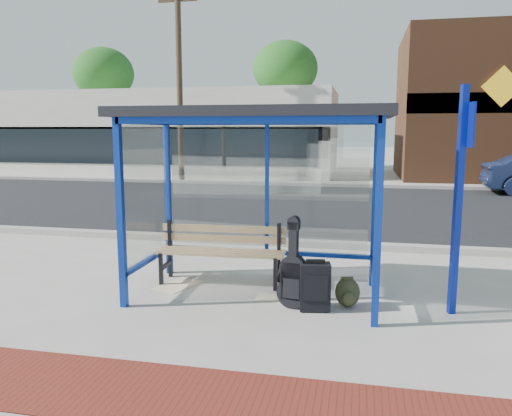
% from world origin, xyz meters
% --- Properties ---
extents(ground, '(120.00, 120.00, 0.00)m').
position_xyz_m(ground, '(0.00, 0.00, 0.00)').
color(ground, '#B2ADA0').
rests_on(ground, ground).
extents(brick_paver_strip, '(60.00, 1.00, 0.01)m').
position_xyz_m(brick_paver_strip, '(0.00, -2.60, 0.01)').
color(brick_paver_strip, maroon).
rests_on(brick_paver_strip, ground).
extents(curb_near, '(60.00, 0.25, 0.12)m').
position_xyz_m(curb_near, '(0.00, 2.90, 0.06)').
color(curb_near, gray).
rests_on(curb_near, ground).
extents(street_asphalt, '(60.00, 10.00, 0.00)m').
position_xyz_m(street_asphalt, '(0.00, 8.00, 0.00)').
color(street_asphalt, black).
rests_on(street_asphalt, ground).
extents(curb_far, '(60.00, 0.25, 0.12)m').
position_xyz_m(curb_far, '(0.00, 13.10, 0.06)').
color(curb_far, gray).
rests_on(curb_far, ground).
extents(far_sidewalk, '(60.00, 4.00, 0.01)m').
position_xyz_m(far_sidewalk, '(0.00, 15.00, 0.00)').
color(far_sidewalk, '#B2ADA0').
rests_on(far_sidewalk, ground).
extents(bus_shelter, '(3.30, 1.80, 2.42)m').
position_xyz_m(bus_shelter, '(0.00, 0.07, 2.07)').
color(bus_shelter, '#0D2C95').
rests_on(bus_shelter, ground).
extents(storefront_white, '(18.00, 6.04, 4.00)m').
position_xyz_m(storefront_white, '(-9.00, 17.99, 2.00)').
color(storefront_white, silver).
rests_on(storefront_white, ground).
extents(tree_left, '(3.60, 3.60, 7.03)m').
position_xyz_m(tree_left, '(-14.00, 22.00, 5.45)').
color(tree_left, '#4C3826').
rests_on(tree_left, ground).
extents(tree_mid, '(3.60, 3.60, 7.03)m').
position_xyz_m(tree_mid, '(-3.00, 22.00, 5.45)').
color(tree_mid, '#4C3826').
rests_on(tree_mid, ground).
extents(utility_pole_west, '(1.60, 0.24, 8.00)m').
position_xyz_m(utility_pole_west, '(-6.00, 13.40, 4.11)').
color(utility_pole_west, '#4C3826').
rests_on(utility_pole_west, ground).
extents(bench, '(1.83, 0.51, 0.86)m').
position_xyz_m(bench, '(-0.60, 0.46, 0.49)').
color(bench, black).
rests_on(bench, ground).
extents(guitar_bag, '(0.40, 0.18, 1.07)m').
position_xyz_m(guitar_bag, '(0.54, -0.36, 0.39)').
color(guitar_bag, black).
rests_on(guitar_bag, ground).
extents(suitcase, '(0.39, 0.29, 0.63)m').
position_xyz_m(suitcase, '(0.80, -0.39, 0.29)').
color(suitcase, black).
rests_on(suitcase, ground).
extents(backpack, '(0.34, 0.32, 0.36)m').
position_xyz_m(backpack, '(1.19, -0.19, 0.17)').
color(backpack, '#2B2D19').
rests_on(backpack, ground).
extents(sign_post, '(0.15, 0.32, 2.65)m').
position_xyz_m(sign_post, '(2.41, -0.15, 1.49)').
color(sign_post, '#0D1E94').
rests_on(sign_post, ground).
extents(newspaper_a, '(0.48, 0.42, 0.01)m').
position_xyz_m(newspaper_a, '(-1.10, 0.34, 0.00)').
color(newspaper_a, white).
rests_on(newspaper_a, ground).
extents(newspaper_b, '(0.49, 0.44, 0.01)m').
position_xyz_m(newspaper_b, '(-1.22, 0.04, 0.00)').
color(newspaper_b, white).
rests_on(newspaper_b, ground).
extents(newspaper_c, '(0.38, 0.31, 0.01)m').
position_xyz_m(newspaper_c, '(0.20, -0.07, 0.00)').
color(newspaper_c, white).
rests_on(newspaper_c, ground).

